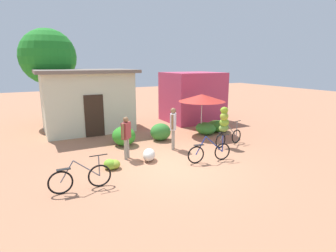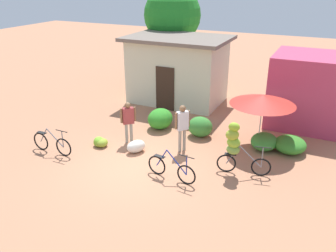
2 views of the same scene
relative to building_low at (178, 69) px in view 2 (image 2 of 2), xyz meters
The scene contains 16 objects.
ground_plane 6.98m from the building_low, 77.25° to the right, with size 60.00×60.00×0.00m, color #AE7353.
building_low is the anchor object (origin of this frame).
shop_pink 6.15m from the building_low, ahead, with size 3.20×2.80×2.91m, color #BB3B5E.
tree_behind_building 3.68m from the building_low, 119.65° to the left, with size 3.04×3.04×5.31m.
hedge_bush_front_left 3.71m from the building_low, 77.71° to the right, with size 0.97×1.15×0.81m, color #308C26.
hedge_bush_front_right 4.44m from the building_low, 54.43° to the right, with size 0.95×0.85×0.78m, color #378331.
hedge_bush_mid 6.21m from the building_low, 35.63° to the right, with size 0.93×1.10×0.58m, color #398931.
hedge_bush_by_door 6.84m from the building_low, 30.17° to the right, with size 1.11×1.19×0.56m, color #348028.
market_umbrella 5.86m from the building_low, 36.27° to the right, with size 2.27×2.27×1.99m.
bicycle_leftmost 7.30m from the building_low, 103.62° to the right, with size 1.70×0.15×0.95m.
bicycle_near_pile 7.45m from the building_low, 67.70° to the right, with size 1.68×0.28×0.96m.
bicycle_center_loaded 7.18m from the building_low, 51.95° to the right, with size 1.65×0.56×1.71m.
banana_pile_on_ground 6.03m from the building_low, 94.95° to the right, with size 0.62×0.62×0.34m.
produce_sack 5.93m from the building_low, 80.80° to the right, with size 0.70×0.44×0.44m, color silver.
person_vendor 5.48m from the building_low, 64.54° to the right, with size 0.40×0.48×1.71m.
person_bystander 5.17m from the building_low, 86.75° to the right, with size 0.44×0.43×1.57m.
Camera 2 is at (5.14, -8.60, 5.76)m, focal length 37.62 mm.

